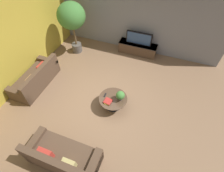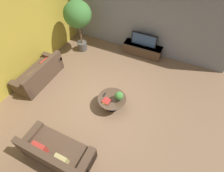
{
  "view_description": "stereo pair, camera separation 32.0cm",
  "coord_description": "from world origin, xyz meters",
  "px_view_note": "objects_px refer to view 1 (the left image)",
  "views": [
    {
      "loc": [
        1.54,
        -3.39,
        4.92
      ],
      "look_at": [
        0.18,
        0.22,
        0.55
      ],
      "focal_mm": 28.0,
      "sensor_mm": 36.0,
      "label": 1
    },
    {
      "loc": [
        1.83,
        -3.26,
        4.92
      ],
      "look_at": [
        0.18,
        0.22,
        0.55
      ],
      "focal_mm": 28.0,
      "sensor_mm": 36.0,
      "label": 2
    }
  ],
  "objects_px": {
    "coffee_table": "(113,101)",
    "potted_plant_tabletop": "(120,96)",
    "couch_by_wall": "(36,79)",
    "media_console": "(138,48)",
    "television": "(139,38)",
    "couch_near_entry": "(63,157)",
    "potted_palm_tall": "(72,18)"
  },
  "relations": [
    {
      "from": "couch_by_wall",
      "to": "potted_palm_tall",
      "type": "height_order",
      "value": "potted_palm_tall"
    },
    {
      "from": "coffee_table",
      "to": "couch_near_entry",
      "type": "height_order",
      "value": "couch_near_entry"
    },
    {
      "from": "coffee_table",
      "to": "couch_by_wall",
      "type": "bearing_deg",
      "value": -178.9
    },
    {
      "from": "media_console",
      "to": "coffee_table",
      "type": "distance_m",
      "value": 3.1
    },
    {
      "from": "coffee_table",
      "to": "media_console",
      "type": "bearing_deg",
      "value": 89.93
    },
    {
      "from": "couch_by_wall",
      "to": "potted_plant_tabletop",
      "type": "bearing_deg",
      "value": 91.75
    },
    {
      "from": "television",
      "to": "coffee_table",
      "type": "relative_size",
      "value": 1.17
    },
    {
      "from": "media_console",
      "to": "television",
      "type": "height_order",
      "value": "television"
    },
    {
      "from": "television",
      "to": "potted_palm_tall",
      "type": "relative_size",
      "value": 0.5
    },
    {
      "from": "coffee_table",
      "to": "potted_palm_tall",
      "type": "distance_m",
      "value": 3.68
    },
    {
      "from": "television",
      "to": "potted_palm_tall",
      "type": "distance_m",
      "value": 2.83
    },
    {
      "from": "coffee_table",
      "to": "potted_plant_tabletop",
      "type": "height_order",
      "value": "potted_plant_tabletop"
    },
    {
      "from": "media_console",
      "to": "couch_by_wall",
      "type": "xyz_separation_m",
      "value": [
        -3.0,
        -3.15,
        0.03
      ]
    },
    {
      "from": "television",
      "to": "potted_palm_tall",
      "type": "height_order",
      "value": "potted_palm_tall"
    },
    {
      "from": "couch_near_entry",
      "to": "potted_palm_tall",
      "type": "xyz_separation_m",
      "value": [
        -1.99,
        4.45,
        1.31
      ]
    },
    {
      "from": "coffee_table",
      "to": "potted_palm_tall",
      "type": "bearing_deg",
      "value": 138.48
    },
    {
      "from": "couch_near_entry",
      "to": "potted_palm_tall",
      "type": "distance_m",
      "value": 5.05
    },
    {
      "from": "media_console",
      "to": "potted_palm_tall",
      "type": "relative_size",
      "value": 0.75
    },
    {
      "from": "couch_near_entry",
      "to": "potted_palm_tall",
      "type": "bearing_deg",
      "value": -65.96
    },
    {
      "from": "coffee_table",
      "to": "potted_plant_tabletop",
      "type": "relative_size",
      "value": 2.65
    },
    {
      "from": "potted_plant_tabletop",
      "to": "media_console",
      "type": "bearing_deg",
      "value": 94.18
    },
    {
      "from": "television",
      "to": "potted_palm_tall",
      "type": "bearing_deg",
      "value": -162.53
    },
    {
      "from": "couch_by_wall",
      "to": "potted_plant_tabletop",
      "type": "height_order",
      "value": "couch_by_wall"
    },
    {
      "from": "television",
      "to": "couch_by_wall",
      "type": "distance_m",
      "value": 4.38
    },
    {
      "from": "television",
      "to": "couch_near_entry",
      "type": "bearing_deg",
      "value": -96.46
    },
    {
      "from": "coffee_table",
      "to": "couch_by_wall",
      "type": "xyz_separation_m",
      "value": [
        -3.0,
        -0.06,
        -0.01
      ]
    },
    {
      "from": "potted_palm_tall",
      "to": "coffee_table",
      "type": "bearing_deg",
      "value": -41.52
    },
    {
      "from": "coffee_table",
      "to": "potted_plant_tabletop",
      "type": "xyz_separation_m",
      "value": [
        0.23,
        0.04,
        0.33
      ]
    },
    {
      "from": "media_console",
      "to": "potted_palm_tall",
      "type": "height_order",
      "value": "potted_palm_tall"
    },
    {
      "from": "media_console",
      "to": "couch_by_wall",
      "type": "bearing_deg",
      "value": -133.6
    },
    {
      "from": "television",
      "to": "potted_plant_tabletop",
      "type": "height_order",
      "value": "television"
    },
    {
      "from": "media_console",
      "to": "potted_plant_tabletop",
      "type": "relative_size",
      "value": 4.73
    }
  ]
}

